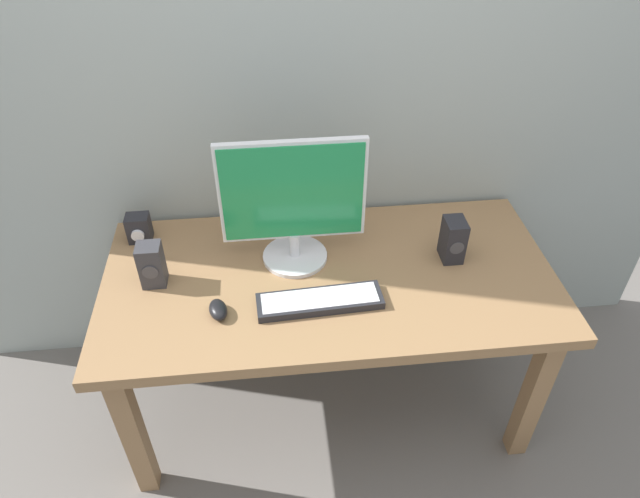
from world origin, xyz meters
name	(u,v)px	position (x,y,z in m)	size (l,w,h in m)	color
ground_plane	(328,398)	(0.00, 0.00, 0.00)	(6.00, 6.00, 0.00)	slate
wall_back	(316,10)	(0.00, 0.43, 1.50)	(3.11, 0.04, 3.00)	#9EA8A3
desk	(329,293)	(0.00, 0.00, 0.63)	(1.60, 0.79, 0.72)	#936D47
monitor	(293,202)	(-0.12, 0.11, 0.97)	(0.50, 0.24, 0.47)	silver
keyboard_primary	(320,301)	(-0.05, -0.14, 0.74)	(0.43, 0.14, 0.03)	#232328
mouse	(218,310)	(-0.39, -0.16, 0.74)	(0.06, 0.10, 0.04)	black
speaker_right	(453,240)	(0.45, 0.05, 0.80)	(0.07, 0.10, 0.16)	#232328
speaker_left	(152,265)	(-0.61, 0.02, 0.80)	(0.08, 0.08, 0.16)	#333338
audio_controller	(139,228)	(-0.69, 0.28, 0.78)	(0.09, 0.08, 0.11)	#232328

